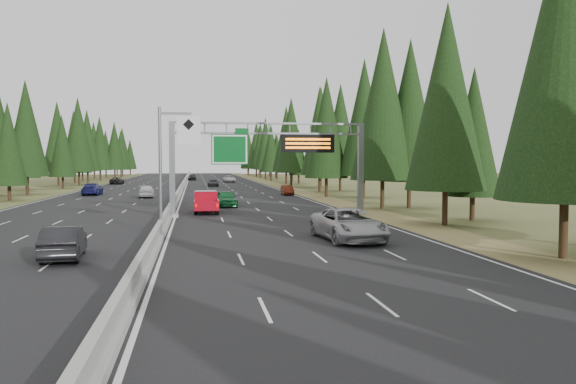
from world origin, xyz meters
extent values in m
cube|color=black|center=(0.00, 80.00, 0.04)|extent=(32.00, 260.00, 0.08)
cube|color=olive|center=(17.80, 80.00, 0.03)|extent=(3.60, 260.00, 0.06)
cube|color=#4B5527|center=(-17.80, 80.00, 0.03)|extent=(3.60, 260.00, 0.06)
cube|color=gray|center=(0.00, 80.00, 0.23)|extent=(0.70, 260.00, 0.30)
cube|color=gray|center=(0.00, 80.00, 0.63)|extent=(0.30, 260.00, 0.60)
cube|color=slate|center=(0.35, 35.00, 3.98)|extent=(0.45, 0.45, 7.80)
cube|color=gray|center=(0.35, 35.00, 0.23)|extent=(0.90, 0.90, 0.30)
cube|color=slate|center=(16.20, 35.00, 3.98)|extent=(0.45, 0.45, 7.80)
cube|color=gray|center=(16.20, 35.00, 0.23)|extent=(0.90, 0.90, 0.30)
cube|color=slate|center=(8.28, 35.00, 7.80)|extent=(15.85, 0.35, 0.16)
cube|color=slate|center=(8.28, 35.00, 6.96)|extent=(15.85, 0.35, 0.16)
cube|color=#054C19|center=(5.00, 34.75, 5.63)|extent=(3.00, 0.10, 2.50)
cube|color=silver|center=(5.00, 34.69, 5.63)|extent=(2.85, 0.02, 2.35)
cube|color=#054C19|center=(6.00, 34.75, 7.13)|extent=(1.10, 0.10, 0.45)
cube|color=black|center=(11.50, 34.70, 6.13)|extent=(4.50, 0.40, 1.50)
cube|color=orange|center=(11.50, 34.48, 6.48)|extent=(3.80, 0.02, 0.18)
cube|color=orange|center=(11.50, 34.48, 6.13)|extent=(3.80, 0.02, 0.18)
cube|color=orange|center=(11.50, 34.48, 5.78)|extent=(3.80, 0.02, 0.18)
cylinder|color=slate|center=(0.00, 25.00, 4.08)|extent=(0.20, 0.20, 8.00)
cube|color=gray|center=(0.00, 25.00, 0.18)|extent=(0.50, 0.50, 0.20)
cube|color=slate|center=(1.00, 25.00, 7.68)|extent=(2.00, 0.15, 0.15)
cube|color=silver|center=(1.80, 24.88, 6.58)|extent=(1.50, 0.06, 1.80)
cylinder|color=black|center=(19.28, 12.34, 1.41)|extent=(0.40, 0.40, 2.81)
cone|color=black|center=(19.28, 12.34, 10.20)|extent=(6.33, 6.33, 14.77)
cylinder|color=black|center=(20.05, 26.68, 1.28)|extent=(0.40, 0.40, 2.57)
cone|color=black|center=(20.05, 26.68, 9.30)|extent=(5.77, 5.77, 13.47)
cylinder|color=black|center=(23.65, 29.49, 0.96)|extent=(0.40, 0.40, 1.92)
cone|color=black|center=(23.65, 29.49, 6.96)|extent=(4.32, 4.32, 10.09)
cylinder|color=black|center=(20.36, 41.38, 1.41)|extent=(0.40, 0.40, 2.83)
cone|color=black|center=(20.36, 41.38, 10.26)|extent=(6.37, 6.37, 14.85)
cylinder|color=black|center=(23.23, 41.63, 1.34)|extent=(0.40, 0.40, 2.68)
cone|color=black|center=(23.23, 41.63, 9.73)|extent=(6.04, 6.04, 14.09)
cylinder|color=black|center=(19.04, 59.68, 1.25)|extent=(0.40, 0.40, 2.50)
cone|color=black|center=(19.04, 59.68, 9.05)|extent=(5.62, 5.62, 13.10)
cylinder|color=black|center=(23.50, 57.76, 1.42)|extent=(0.40, 0.40, 2.83)
cone|color=black|center=(23.50, 57.76, 10.27)|extent=(6.38, 6.38, 14.88)
cylinder|color=black|center=(20.90, 72.02, 1.29)|extent=(0.40, 0.40, 2.57)
cone|color=black|center=(20.90, 72.02, 9.32)|extent=(5.78, 5.78, 13.49)
cylinder|color=black|center=(24.80, 74.48, 1.35)|extent=(0.40, 0.40, 2.70)
cone|color=black|center=(24.80, 74.48, 9.79)|extent=(6.08, 6.08, 14.18)
cylinder|color=black|center=(19.46, 89.09, 1.30)|extent=(0.40, 0.40, 2.60)
cone|color=black|center=(19.46, 89.09, 9.43)|extent=(5.85, 5.85, 13.66)
cylinder|color=black|center=(24.60, 87.47, 1.45)|extent=(0.40, 0.40, 2.91)
cone|color=black|center=(24.60, 87.47, 10.53)|extent=(6.54, 6.54, 15.26)
cylinder|color=black|center=(20.80, 102.93, 1.29)|extent=(0.40, 0.40, 2.58)
cone|color=black|center=(20.80, 102.93, 9.36)|extent=(5.81, 5.81, 13.56)
cylinder|color=black|center=(23.52, 103.55, 0.91)|extent=(0.40, 0.40, 1.83)
cone|color=black|center=(23.52, 103.55, 6.63)|extent=(4.11, 4.11, 9.60)
cylinder|color=black|center=(19.74, 118.68, 1.08)|extent=(0.40, 0.40, 2.16)
cone|color=black|center=(19.74, 118.68, 7.82)|extent=(4.85, 4.85, 11.32)
cylinder|color=black|center=(24.34, 116.05, 1.22)|extent=(0.40, 0.40, 2.43)
cone|color=black|center=(24.34, 116.05, 8.82)|extent=(5.48, 5.48, 12.78)
cylinder|color=black|center=(20.28, 133.16, 1.28)|extent=(0.40, 0.40, 2.57)
cone|color=black|center=(20.28, 133.16, 9.31)|extent=(5.78, 5.78, 13.48)
cylinder|color=black|center=(23.29, 133.21, 0.96)|extent=(0.40, 0.40, 1.92)
cone|color=black|center=(23.29, 133.21, 6.95)|extent=(4.32, 4.32, 10.07)
cylinder|color=black|center=(20.46, 146.09, 1.25)|extent=(0.40, 0.40, 2.50)
cone|color=black|center=(20.46, 146.09, 9.07)|extent=(5.63, 5.63, 13.14)
cylinder|color=black|center=(24.98, 147.21, 1.01)|extent=(0.40, 0.40, 2.02)
cone|color=black|center=(24.98, 147.21, 7.31)|extent=(4.54, 4.54, 10.59)
cylinder|color=black|center=(20.74, 159.00, 1.35)|extent=(0.40, 0.40, 2.71)
cone|color=black|center=(20.74, 159.00, 9.81)|extent=(6.09, 6.09, 14.21)
cylinder|color=black|center=(24.88, 160.53, 1.25)|extent=(0.40, 0.40, 2.50)
cone|color=black|center=(24.88, 160.53, 9.05)|extent=(5.61, 5.61, 13.10)
cylinder|color=black|center=(19.88, 175.80, 1.20)|extent=(0.40, 0.40, 2.41)
cone|color=black|center=(19.88, 175.80, 8.72)|extent=(5.41, 5.41, 12.63)
cylinder|color=black|center=(23.32, 174.75, 1.32)|extent=(0.40, 0.40, 2.63)
cone|color=black|center=(23.32, 174.75, 9.54)|extent=(5.92, 5.92, 13.82)
cylinder|color=black|center=(20.84, 188.40, 1.01)|extent=(0.40, 0.40, 2.03)
cone|color=black|center=(20.84, 188.40, 7.35)|extent=(4.56, 4.56, 10.64)
cylinder|color=black|center=(24.17, 191.51, 1.43)|extent=(0.40, 0.40, 2.87)
cone|color=black|center=(24.17, 191.51, 10.40)|extent=(6.45, 6.45, 15.06)
cylinder|color=black|center=(-19.08, 57.88, 0.92)|extent=(0.40, 0.40, 1.84)
cone|color=black|center=(-19.08, 57.88, 6.68)|extent=(4.15, 4.15, 9.68)
cylinder|color=black|center=(-20.83, 71.34, 1.28)|extent=(0.40, 0.40, 2.56)
cone|color=black|center=(-20.83, 71.34, 9.28)|extent=(5.76, 5.76, 13.44)
cylinder|color=black|center=(-20.04, 88.94, 1.01)|extent=(0.40, 0.40, 2.02)
cone|color=black|center=(-20.04, 88.94, 7.32)|extent=(4.54, 4.54, 10.60)
cylinder|color=black|center=(-25.00, 85.89, 0.98)|extent=(0.40, 0.40, 1.95)
cone|color=black|center=(-25.00, 85.89, 7.09)|extent=(4.40, 4.40, 10.26)
cylinder|color=black|center=(-19.68, 100.68, 1.35)|extent=(0.40, 0.40, 2.70)
cone|color=black|center=(-19.68, 100.68, 9.78)|extent=(6.07, 6.07, 14.16)
cylinder|color=black|center=(-23.73, 101.99, 1.30)|extent=(0.40, 0.40, 2.59)
cone|color=black|center=(-23.73, 101.99, 9.40)|extent=(5.83, 5.83, 13.61)
cylinder|color=black|center=(-20.98, 116.89, 1.28)|extent=(0.40, 0.40, 2.56)
cone|color=black|center=(-20.98, 116.89, 9.29)|extent=(5.76, 5.76, 13.45)
cylinder|color=black|center=(-23.61, 116.14, 1.26)|extent=(0.40, 0.40, 2.52)
cone|color=black|center=(-23.61, 116.14, 9.13)|extent=(5.67, 5.67, 13.22)
cylinder|color=black|center=(-20.76, 131.82, 1.26)|extent=(0.40, 0.40, 2.52)
cone|color=black|center=(-20.76, 131.82, 9.14)|extent=(5.67, 5.67, 13.24)
cylinder|color=black|center=(-24.54, 129.80, 0.95)|extent=(0.40, 0.40, 1.91)
cone|color=black|center=(-24.54, 129.80, 6.91)|extent=(4.29, 4.29, 10.01)
cylinder|color=black|center=(-19.12, 145.28, 1.24)|extent=(0.40, 0.40, 2.47)
cone|color=black|center=(-19.12, 145.28, 8.96)|extent=(5.56, 5.56, 12.97)
cylinder|color=black|center=(-24.32, 144.74, 1.23)|extent=(0.40, 0.40, 2.45)
cone|color=black|center=(-24.32, 144.74, 8.89)|extent=(5.52, 5.52, 12.88)
cylinder|color=black|center=(-19.25, 159.03, 1.10)|extent=(0.40, 0.40, 2.21)
cone|color=black|center=(-19.25, 159.03, 7.99)|extent=(4.96, 4.96, 11.58)
cylinder|color=black|center=(-23.95, 162.17, 1.12)|extent=(0.40, 0.40, 2.25)
cone|color=black|center=(-23.95, 162.17, 8.14)|extent=(5.05, 5.05, 11.79)
cylinder|color=black|center=(-20.79, 175.28, 1.26)|extent=(0.40, 0.40, 2.52)
cone|color=black|center=(-20.79, 175.28, 9.14)|extent=(5.67, 5.67, 13.24)
cylinder|color=black|center=(-23.29, 176.01, 1.22)|extent=(0.40, 0.40, 2.43)
cone|color=black|center=(-23.29, 176.01, 8.82)|extent=(5.47, 5.47, 12.77)
cylinder|color=black|center=(-19.85, 188.50, 0.99)|extent=(0.40, 0.40, 1.99)
cone|color=black|center=(-19.85, 188.50, 7.21)|extent=(4.47, 4.47, 10.44)
cylinder|color=black|center=(-24.28, 189.02, 1.01)|extent=(0.40, 0.40, 2.01)
cone|color=black|center=(-24.28, 189.02, 7.29)|extent=(4.52, 4.52, 10.55)
imported|color=#A8A7AC|center=(10.89, 19.79, 1.00)|extent=(3.58, 6.84, 1.84)
cylinder|color=black|center=(2.22, 36.72, 0.50)|extent=(0.31, 0.84, 0.84)
cylinder|color=black|center=(4.00, 36.72, 0.50)|extent=(0.31, 0.84, 0.84)
cylinder|color=black|center=(2.22, 40.17, 0.50)|extent=(0.31, 0.84, 0.84)
cylinder|color=black|center=(4.00, 40.17, 0.50)|extent=(0.31, 0.84, 0.84)
cube|color=#B90B1E|center=(3.11, 38.50, 0.65)|extent=(2.09, 5.85, 0.31)
cube|color=#B90B1E|center=(3.11, 39.44, 1.39)|extent=(1.98, 2.30, 1.15)
cube|color=black|center=(3.11, 39.44, 1.70)|extent=(1.78, 1.98, 0.57)
cube|color=#B90B1E|center=(2.12, 36.93, 1.02)|extent=(0.10, 2.51, 0.63)
cube|color=#B90B1E|center=(4.10, 36.93, 1.02)|extent=(0.10, 2.51, 0.63)
cube|color=#B90B1E|center=(3.11, 35.68, 1.02)|extent=(2.09, 0.10, 0.63)
imported|color=#145A2A|center=(5.23, 45.21, 0.90)|extent=(2.29, 4.94, 1.64)
imported|color=#581B0C|center=(14.50, 63.39, 0.74)|extent=(1.49, 4.05, 1.32)
imported|color=black|center=(5.41, 91.36, 0.73)|extent=(1.94, 4.50, 1.29)
imported|color=white|center=(9.66, 112.30, 0.81)|extent=(2.51, 5.31, 1.47)
imported|color=black|center=(1.50, 126.54, 0.85)|extent=(2.16, 4.64, 1.54)
imported|color=black|center=(-3.91, 15.95, 0.86)|extent=(2.06, 4.85, 1.56)
imported|color=navy|center=(-11.61, 67.94, 0.89)|extent=(2.36, 5.65, 1.63)
imported|color=beige|center=(-3.88, 61.07, 0.90)|extent=(2.20, 4.92, 1.64)
imported|color=black|center=(-13.33, 105.59, 0.80)|extent=(2.42, 5.22, 1.45)
camera|label=1|loc=(2.17, -11.43, 4.63)|focal=35.00mm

